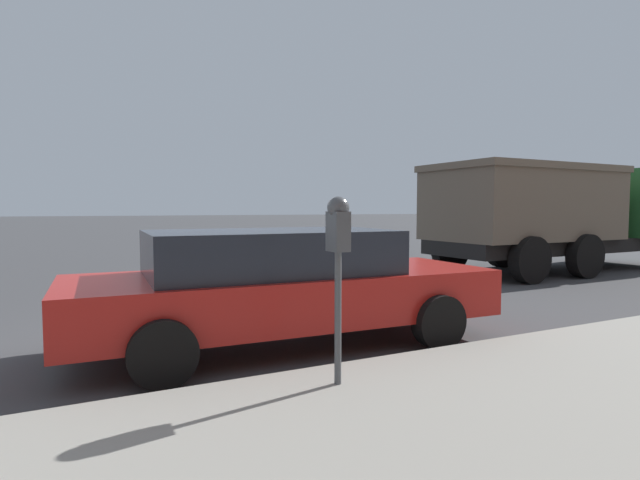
{
  "coord_description": "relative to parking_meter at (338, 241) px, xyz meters",
  "views": [
    {
      "loc": [
        -6.42,
        1.77,
        1.64
      ],
      "look_at": [
        -2.3,
        -0.28,
        1.35
      ],
      "focal_mm": 28.0,
      "sensor_mm": 36.0,
      "label": 1
    }
  ],
  "objects": [
    {
      "name": "car_red",
      "position": [
        1.76,
        -0.21,
        -0.62
      ],
      "size": [
        2.15,
        5.07,
        1.38
      ],
      "rotation": [
        0.0,
        0.0,
        3.1
      ],
      "color": "#B21E19",
      "rests_on": "ground_plane"
    },
    {
      "name": "dump_truck",
      "position": [
        5.2,
        -9.39,
        0.2
      ],
      "size": [
        2.91,
        7.6,
        2.69
      ],
      "rotation": [
        0.0,
        0.0,
        3.16
      ],
      "color": "black",
      "rests_on": "ground_plane"
    },
    {
      "name": "parking_meter",
      "position": [
        0.0,
        0.0,
        0.0
      ],
      "size": [
        0.21,
        0.19,
        1.62
      ],
      "color": "#4C5156",
      "rests_on": "sidewalk"
    },
    {
      "name": "ground_plane",
      "position": [
        2.71,
        0.25,
        -1.36
      ],
      "size": [
        220.0,
        220.0,
        0.0
      ],
      "primitive_type": "plane",
      "color": "#424244"
    }
  ]
}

